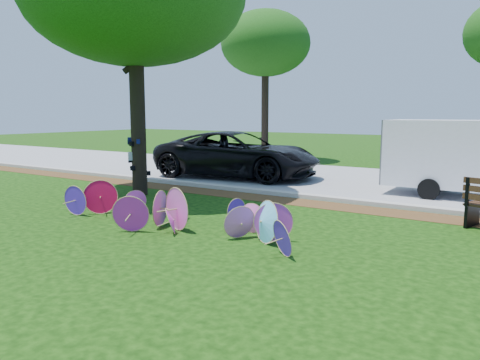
# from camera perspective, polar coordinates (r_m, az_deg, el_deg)

# --- Properties ---
(ground) EXTENTS (90.00, 90.00, 0.00)m
(ground) POSITION_cam_1_polar(r_m,az_deg,el_deg) (9.70, -9.01, -6.46)
(ground) COLOR black
(ground) RESTS_ON ground
(mulch_strip) EXTENTS (90.00, 1.00, 0.01)m
(mulch_strip) POSITION_cam_1_polar(r_m,az_deg,el_deg) (13.30, 4.08, -2.36)
(mulch_strip) COLOR #472D16
(mulch_strip) RESTS_ON ground
(curb) EXTENTS (90.00, 0.30, 0.12)m
(curb) POSITION_cam_1_polar(r_m,az_deg,el_deg) (13.90, 5.48, -1.69)
(curb) COLOR #B7B5AD
(curb) RESTS_ON ground
(street) EXTENTS (90.00, 8.00, 0.01)m
(street) POSITION_cam_1_polar(r_m,az_deg,el_deg) (17.65, 11.75, 0.11)
(street) COLOR gray
(street) RESTS_ON ground
(parasol_pile) EXTENTS (6.41, 2.34, 0.92)m
(parasol_pile) POSITION_cam_1_polar(r_m,az_deg,el_deg) (9.95, -7.25, -3.80)
(parasol_pile) COLOR #61C7FB
(parasol_pile) RESTS_ON ground
(black_van) EXTENTS (6.55, 3.65, 1.73)m
(black_van) POSITION_cam_1_polar(r_m,az_deg,el_deg) (17.71, -0.34, 3.11)
(black_van) COLOR black
(black_van) RESTS_ON ground
(cargo_trailer) EXTENTS (2.76, 1.75, 2.53)m
(cargo_trailer) POSITION_cam_1_polar(r_m,az_deg,el_deg) (14.97, 22.90, 3.06)
(cargo_trailer) COLOR silver
(cargo_trailer) RESTS_ON ground
(bg_trees) EXTENTS (19.70, 7.46, 7.40)m
(bg_trees) POSITION_cam_1_polar(r_m,az_deg,el_deg) (21.89, 25.35, 16.19)
(bg_trees) COLOR black
(bg_trees) RESTS_ON ground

